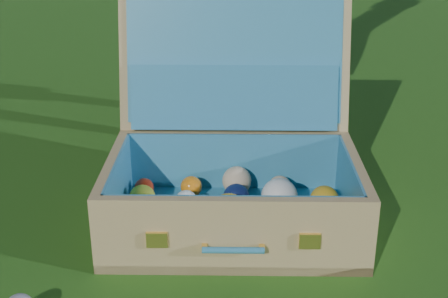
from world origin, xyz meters
TOP-DOWN VIEW (x-y plane):
  - ground at (0.00, 0.00)m, footprint 60.00×60.00m
  - suitcase at (0.19, 0.15)m, footprint 0.84×0.80m

SIDE VIEW (x-z plane):
  - ground at x=0.00m, z-range 0.00..0.00m
  - suitcase at x=0.19m, z-range -0.14..0.51m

